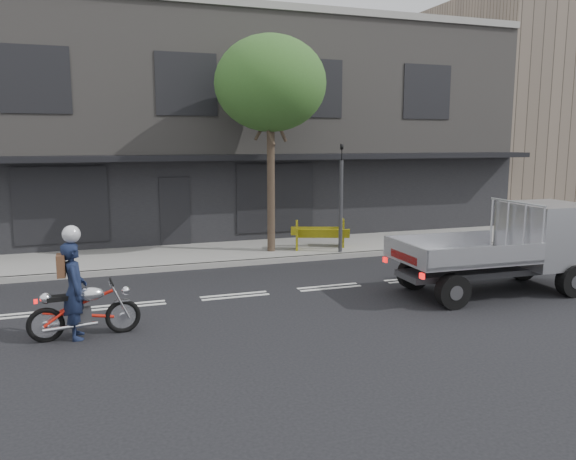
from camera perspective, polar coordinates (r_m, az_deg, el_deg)
The scene contains 11 objects.
ground at distance 13.28m, azimuth -5.43°, elevation -6.69°, with size 80.00×80.00×0.00m, color black.
sidewalk at distance 17.74m, azimuth -9.00°, elevation -2.49°, with size 32.00×3.20×0.15m, color gray.
kerb at distance 16.20m, azimuth -8.01°, elevation -3.57°, with size 32.00×0.20×0.15m, color gray.
building_main at distance 23.92m, azimuth -12.04°, elevation 9.85°, with size 26.00×10.00×8.00m, color slate.
building_neighbour at distance 33.05m, azimuth 25.54°, elevation 10.64°, with size 14.00×10.00×10.00m, color brown.
street_tree at distance 17.49m, azimuth -1.80°, elevation 14.58°, with size 3.40×3.40×6.74m.
traffic_light_pole at distance 17.44m, azimuth 5.39°, elevation 2.63°, with size 0.12×0.12×3.50m.
motorcycle at distance 11.07m, azimuth -19.96°, elevation -7.57°, with size 2.00×0.58×1.03m.
rider at distance 10.98m, azimuth -20.85°, elevation -5.76°, with size 0.65×0.43×1.80m, color #141D38.
flatbed_ute at distance 14.76m, azimuth 23.51°, elevation -0.83°, with size 4.80×2.10×2.19m.
construction_barrier at distance 17.95m, azimuth 3.57°, elevation -0.46°, with size 1.71×0.68×0.96m, color yellow, non-canonical shape.
Camera 1 is at (-2.95, -12.44, 3.60)m, focal length 35.00 mm.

